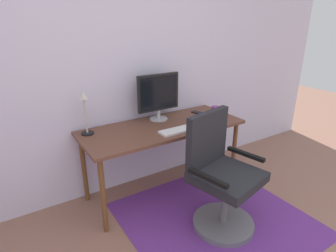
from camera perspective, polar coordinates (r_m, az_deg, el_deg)
wall_back at (r=2.69m, az=-12.71°, el=12.64°), size 6.00×0.10×2.60m
area_rug at (r=2.66m, az=9.59°, el=-18.16°), size 1.50×1.46×0.01m
desk at (r=2.69m, az=-1.05°, el=-1.34°), size 1.56×0.63×0.72m
monitor at (r=2.75m, az=-1.97°, el=6.48°), size 0.44×0.18×0.46m
keyboard at (r=2.55m, az=2.80°, el=-0.70°), size 0.43×0.13×0.02m
computer_mouse at (r=2.78m, az=8.15°, el=1.15°), size 0.06×0.10×0.03m
coffee_cup at (r=2.96m, az=9.60°, el=3.02°), size 0.08×0.08×0.10m
cell_phone at (r=3.03m, az=6.12°, el=2.71°), size 0.10×0.15×0.01m
desk_lamp at (r=2.49m, az=-16.62°, el=3.51°), size 0.11×0.11×0.38m
office_chair at (r=2.38m, az=10.67°, el=-10.96°), size 0.63×0.59×0.99m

